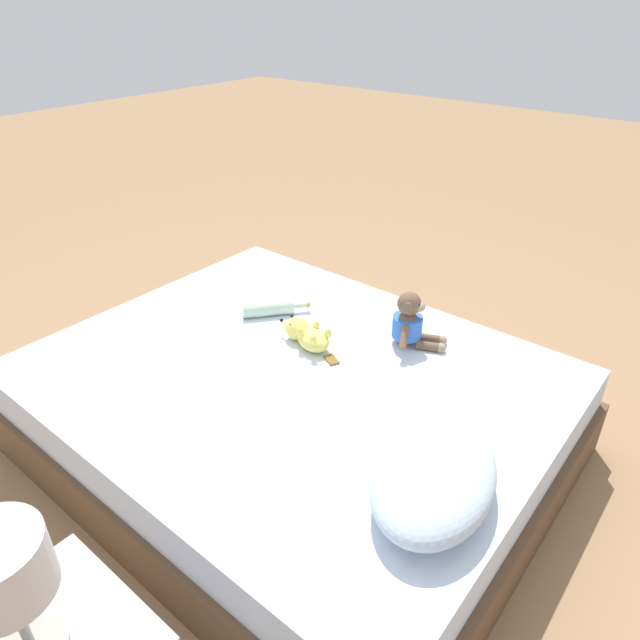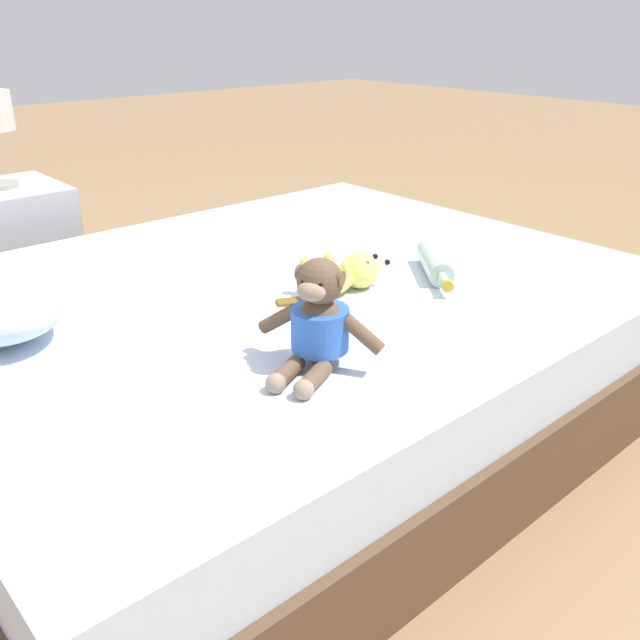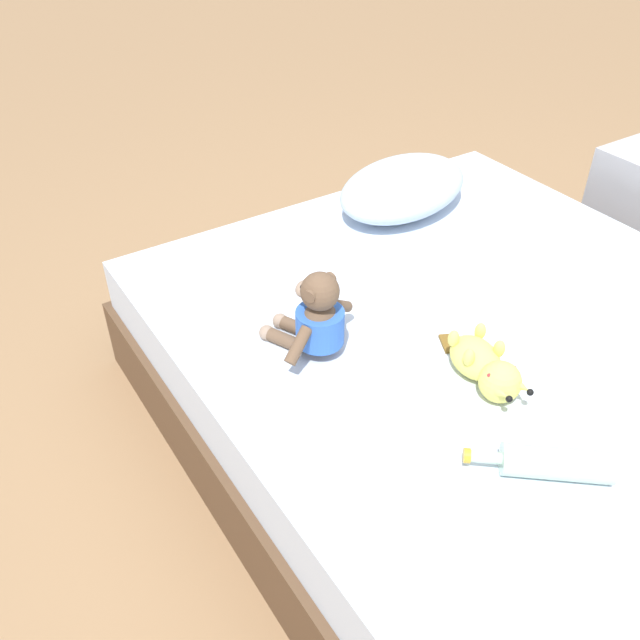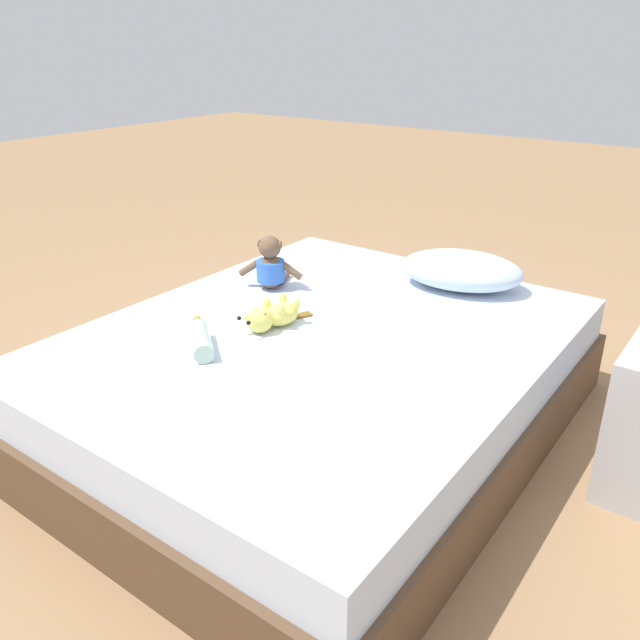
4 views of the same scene
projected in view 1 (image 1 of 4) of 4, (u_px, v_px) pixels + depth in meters
The scene contains 6 objects.
ground_plane at pixel (294, 447), 2.40m from camera, with size 16.00×16.00×0.00m, color #93704C.
bed at pixel (293, 411), 2.30m from camera, with size 1.58×1.97×0.40m.
pillow at pixel (434, 476), 1.61m from camera, with size 0.59×0.45×0.16m.
plush_monkey at pixel (410, 323), 2.31m from camera, with size 0.27×0.25×0.24m.
plush_yellow_creature at pixel (306, 335), 2.32m from camera, with size 0.14×0.33×0.10m.
glass_bottle at pixel (270, 308), 2.54m from camera, with size 0.27×0.23×0.07m.
Camera 1 is at (1.32, 1.22, 1.68)m, focal length 32.04 mm.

